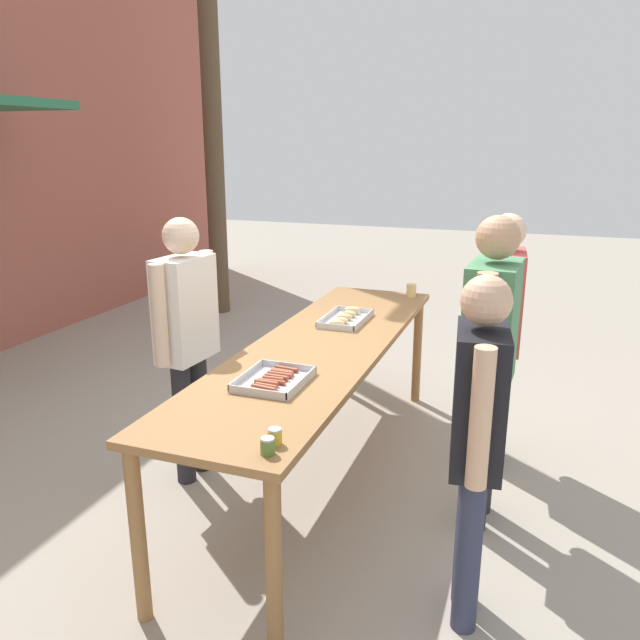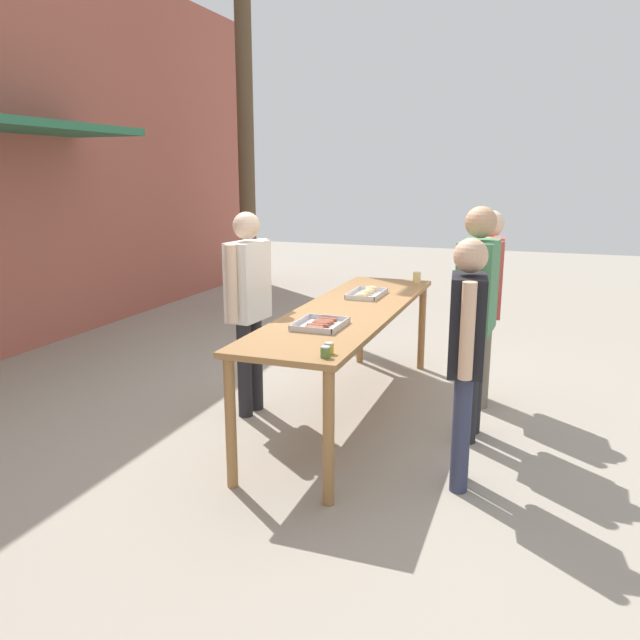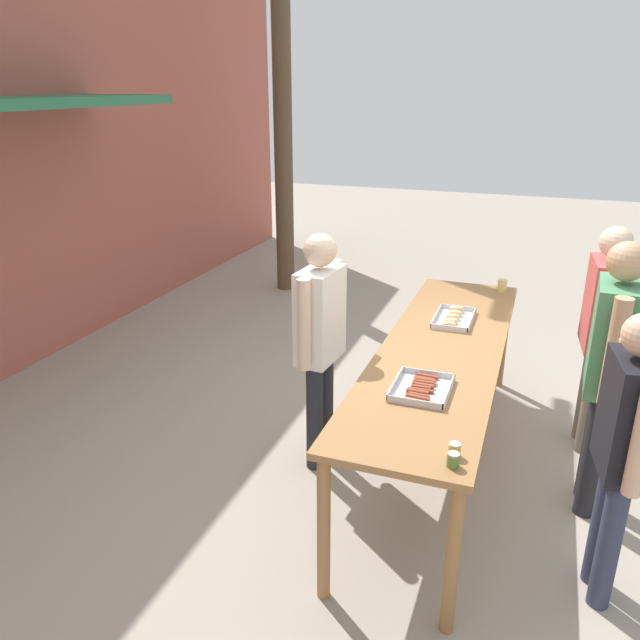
# 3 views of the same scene
# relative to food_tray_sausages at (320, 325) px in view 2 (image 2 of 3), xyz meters

# --- Properties ---
(ground_plane) EXTENTS (24.00, 24.00, 0.00)m
(ground_plane) POSITION_rel_food_tray_sausages_xyz_m (0.68, -0.00, -0.92)
(ground_plane) COLOR #A39989
(serving_table) EXTENTS (2.99, 0.78, 0.90)m
(serving_table) POSITION_rel_food_tray_sausages_xyz_m (0.68, -0.00, -0.10)
(serving_table) COLOR olive
(serving_table) RESTS_ON ground
(food_tray_sausages) EXTENTS (0.39, 0.32, 0.04)m
(food_tray_sausages) POSITION_rel_food_tray_sausages_xyz_m (0.00, 0.00, 0.00)
(food_tray_sausages) COLOR silver
(food_tray_sausages) RESTS_ON serving_table
(food_tray_buns) EXTENTS (0.46, 0.27, 0.06)m
(food_tray_buns) POSITION_rel_food_tray_sausages_xyz_m (1.20, 0.00, 0.01)
(food_tray_buns) COLOR silver
(food_tray_buns) RESTS_ON serving_table
(condiment_jar_mustard) EXTENTS (0.06, 0.06, 0.07)m
(condiment_jar_mustard) POSITION_rel_food_tray_sausages_xyz_m (-0.69, -0.28, 0.02)
(condiment_jar_mustard) COLOR #567A38
(condiment_jar_mustard) RESTS_ON serving_table
(condiment_jar_ketchup) EXTENTS (0.06, 0.06, 0.07)m
(condiment_jar_ketchup) POSITION_rel_food_tray_sausages_xyz_m (-0.60, -0.28, 0.02)
(condiment_jar_ketchup) COLOR gold
(condiment_jar_ketchup) RESTS_ON serving_table
(beer_cup) EXTENTS (0.08, 0.08, 0.10)m
(beer_cup) POSITION_rel_food_tray_sausages_xyz_m (2.03, -0.27, 0.04)
(beer_cup) COLOR #DBC67A
(beer_cup) RESTS_ON serving_table
(person_server_behind_table) EXTENTS (0.56, 0.25, 1.66)m
(person_server_behind_table) POSITION_rel_food_tray_sausages_xyz_m (0.44, 0.77, 0.08)
(person_server_behind_table) COLOR #232328
(person_server_behind_table) RESTS_ON ground
(person_customer_holding_hotdog) EXTENTS (0.54, 0.25, 1.58)m
(person_customer_holding_hotdog) POSITION_rel_food_tray_sausages_xyz_m (-0.23, -1.03, 0.03)
(person_customer_holding_hotdog) COLOR #333851
(person_customer_holding_hotdog) RESTS_ON ground
(person_customer_with_cup) EXTENTS (0.62, 0.27, 1.66)m
(person_customer_with_cup) POSITION_rel_food_tray_sausages_xyz_m (1.31, -1.01, 0.07)
(person_customer_with_cup) COLOR #756B5B
(person_customer_with_cup) RESTS_ON ground
(person_customer_waiting_in_line) EXTENTS (0.64, 0.27, 1.73)m
(person_customer_waiting_in_line) POSITION_rel_food_tray_sausages_xyz_m (0.55, -1.00, 0.11)
(person_customer_waiting_in_line) COLOR #232328
(person_customer_waiting_in_line) RESTS_ON ground
(utility_pole) EXTENTS (1.10, 0.23, 6.33)m
(utility_pole) POSITION_rel_food_tray_sausages_xyz_m (4.09, 2.58, 2.33)
(utility_pole) COLOR brown
(utility_pole) RESTS_ON ground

